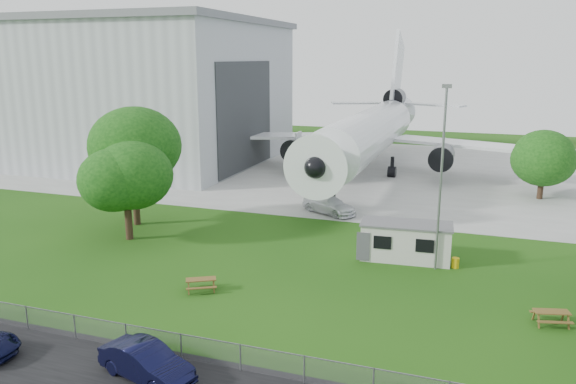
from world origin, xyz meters
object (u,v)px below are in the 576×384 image
(car_centre_sedan, at_px, (146,362))
(hangar, at_px, (114,90))
(site_cabin, at_px, (406,241))
(airliner, at_px, (371,130))
(picnic_east, at_px, (550,324))
(picnic_west, at_px, (201,291))

(car_centre_sedan, bearing_deg, hangar, 52.63)
(hangar, bearing_deg, site_cabin, -32.97)
(car_centre_sedan, bearing_deg, site_cabin, -8.78)
(airliner, bearing_deg, picnic_east, -65.11)
(picnic_east, relative_size, car_centre_sedan, 0.39)
(site_cabin, xyz_separation_m, car_centre_sedan, (-8.68, -18.86, -0.54))
(car_centre_sedan, bearing_deg, picnic_west, 29.42)
(site_cabin, height_order, car_centre_sedan, site_cabin)
(picnic_east, xyz_separation_m, car_centre_sedan, (-17.27, -11.40, 0.77))
(picnic_west, height_order, picnic_east, same)
(picnic_west, xyz_separation_m, car_centre_sedan, (2.23, -9.31, 0.77))
(hangar, height_order, picnic_east, hangar)
(hangar, distance_m, picnic_east, 64.46)
(hangar, distance_m, picnic_west, 51.36)
(hangar, relative_size, picnic_west, 23.89)
(hangar, relative_size, site_cabin, 6.28)
(airliner, xyz_separation_m, picnic_east, (16.64, -35.88, -5.27))
(airliner, xyz_separation_m, car_centre_sedan, (-0.62, -47.28, -4.50))
(picnic_west, bearing_deg, picnic_east, -23.27)
(hangar, relative_size, car_centre_sedan, 9.20)
(hangar, height_order, picnic_west, hangar)
(hangar, distance_m, site_cabin, 53.10)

